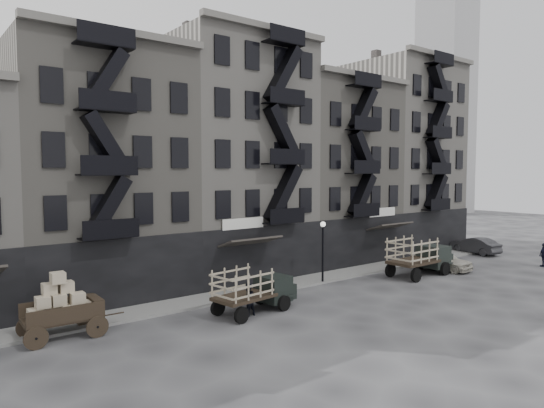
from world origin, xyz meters
TOP-DOWN VIEW (x-y plane):
  - ground at (0.00, 0.00)m, footprint 140.00×140.00m
  - sidewalk at (0.00, 3.75)m, footprint 55.00×2.50m
  - building_midwest at (-10.00, 9.83)m, footprint 10.00×11.35m
  - building_center at (-0.00, 9.82)m, footprint 10.00×11.35m
  - building_mideast at (10.00, 9.83)m, footprint 10.00×11.35m
  - building_east at (20.00, 9.82)m, footprint 10.00×11.35m
  - lamp_post at (3.00, 2.60)m, footprint 0.36×0.36m
  - distant_tower at (60.00, 30.00)m, footprint 8.00×8.00m
  - wagon at (-14.12, 2.21)m, footprint 3.68×2.04m
  - stake_truck_west at (-4.65, 0.02)m, footprint 5.22×2.61m
  - stake_truck_east at (10.42, 0.03)m, footprint 5.82×2.48m
  - car_east at (13.66, 0.27)m, footprint 2.03×4.69m
  - car_far at (22.62, 2.60)m, footprint 2.18×4.80m
  - pedestrian_mid at (-5.26, -0.26)m, footprint 0.86×0.67m
  - policeman at (21.18, -4.12)m, footprint 1.19×0.67m

SIDE VIEW (x-z plane):
  - ground at x=0.00m, z-range 0.00..0.00m
  - sidewalk at x=0.00m, z-range 0.00..0.15m
  - car_far at x=22.62m, z-range 0.00..1.53m
  - car_east at x=13.66m, z-range 0.00..1.57m
  - pedestrian_mid at x=-5.26m, z-range 0.00..1.77m
  - policeman at x=21.18m, z-range 0.00..1.92m
  - stake_truck_west at x=-4.65m, z-range 0.18..2.70m
  - stake_truck_east at x=10.42m, z-range 0.21..3.11m
  - wagon at x=-14.12m, z-range 0.22..3.30m
  - lamp_post at x=3.00m, z-range 0.64..4.92m
  - building_midwest at x=-10.00m, z-range -0.60..15.60m
  - building_mideast at x=10.00m, z-range -0.60..15.60m
  - building_center at x=0.00m, z-range -0.60..17.60m
  - building_east at x=20.00m, z-range -0.60..18.60m
  - distant_tower at x=60.00m, z-range 0.76..66.76m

